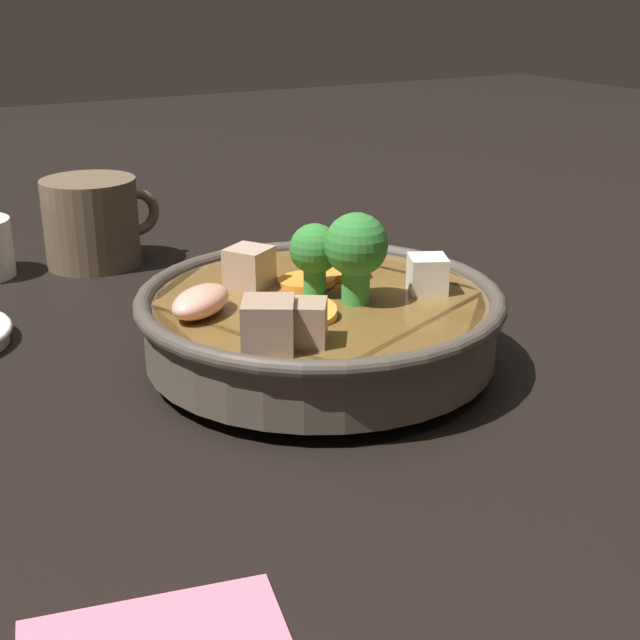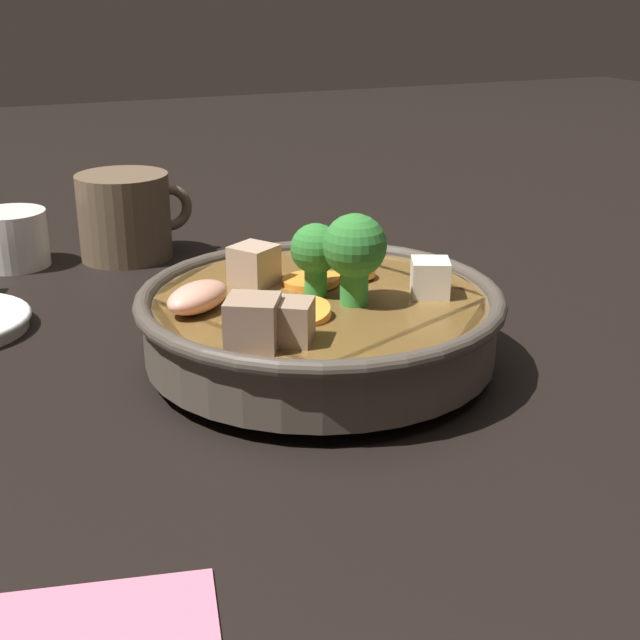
{
  "view_description": "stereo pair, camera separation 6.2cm",
  "coord_description": "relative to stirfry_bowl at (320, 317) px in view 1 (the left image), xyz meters",
  "views": [
    {
      "loc": [
        -0.28,
        -0.5,
        0.26
      ],
      "look_at": [
        0.0,
        0.0,
        0.03
      ],
      "focal_mm": 50.0,
      "sensor_mm": 36.0,
      "label": 1
    },
    {
      "loc": [
        -0.23,
        -0.53,
        0.26
      ],
      "look_at": [
        0.0,
        0.0,
        0.03
      ],
      "focal_mm": 50.0,
      "sensor_mm": 36.0,
      "label": 2
    }
  ],
  "objects": [
    {
      "name": "ground_plane",
      "position": [
        0.0,
        0.0,
        -0.04
      ],
      "size": [
        3.0,
        3.0,
        0.0
      ],
      "primitive_type": "plane",
      "color": "black"
    },
    {
      "name": "stirfry_bowl",
      "position": [
        0.0,
        0.0,
        0.0
      ],
      "size": [
        0.26,
        0.26,
        0.11
      ],
      "color": "#51473D",
      "rests_on": "ground_plane"
    },
    {
      "name": "dark_mug",
      "position": [
        -0.07,
        0.32,
        0.0
      ],
      "size": [
        0.11,
        0.09,
        0.08
      ],
      "color": "brown",
      "rests_on": "ground_plane"
    }
  ]
}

